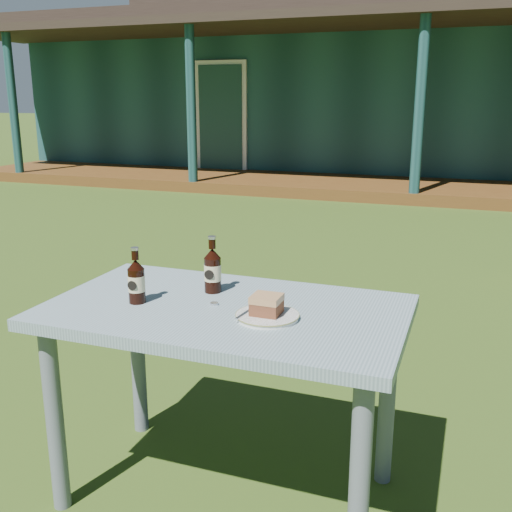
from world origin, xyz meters
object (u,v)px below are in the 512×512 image
at_px(cafe_table, 226,335).
at_px(cola_bottle_near, 213,270).
at_px(cake_slice, 267,304).
at_px(plate, 267,316).
at_px(cola_bottle_far, 136,281).

xyz_separation_m(cafe_table, cola_bottle_near, (-0.10, 0.13, 0.18)).
xyz_separation_m(cafe_table, cake_slice, (0.17, -0.05, 0.15)).
xyz_separation_m(plate, cola_bottle_near, (-0.27, 0.18, 0.07)).
height_order(cafe_table, plate, plate).
distance_m(cake_slice, cola_bottle_far, 0.46).
relative_size(plate, cake_slice, 2.22).
relative_size(plate, cola_bottle_far, 1.05).
xyz_separation_m(cola_bottle_near, cola_bottle_far, (-0.20, -0.19, -0.00)).
bearing_deg(cola_bottle_near, plate, -34.17).
bearing_deg(cola_bottle_far, cafe_table, 12.54).
xyz_separation_m(cake_slice, cola_bottle_far, (-0.46, -0.01, 0.03)).
relative_size(cafe_table, cake_slice, 13.04).
distance_m(plate, cola_bottle_far, 0.47).
height_order(cake_slice, cola_bottle_far, cola_bottle_far).
height_order(cafe_table, cola_bottle_far, cola_bottle_far).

